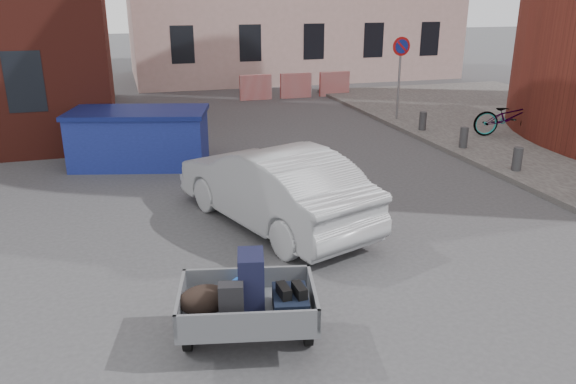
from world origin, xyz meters
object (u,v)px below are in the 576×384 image
object	(u,v)px
trailer	(246,301)
bicycle	(510,116)
silver_car	(272,186)
dumpster	(140,138)

from	to	relation	value
trailer	bicycle	bearing A→B (deg)	51.68
bicycle	trailer	bearing A→B (deg)	142.41
trailer	silver_car	bearing A→B (deg)	82.57
silver_car	bicycle	size ratio (longest dim) A/B	2.11
trailer	dumpster	size ratio (longest dim) A/B	0.53
dumpster	silver_car	size ratio (longest dim) A/B	0.81
silver_car	bicycle	xyz separation A→B (m)	(8.32, 4.27, -0.06)
trailer	silver_car	xyz separation A→B (m)	(1.30, 3.64, 0.13)
bicycle	dumpster	bearing A→B (deg)	100.95
dumpster	trailer	bearing A→B (deg)	-69.46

